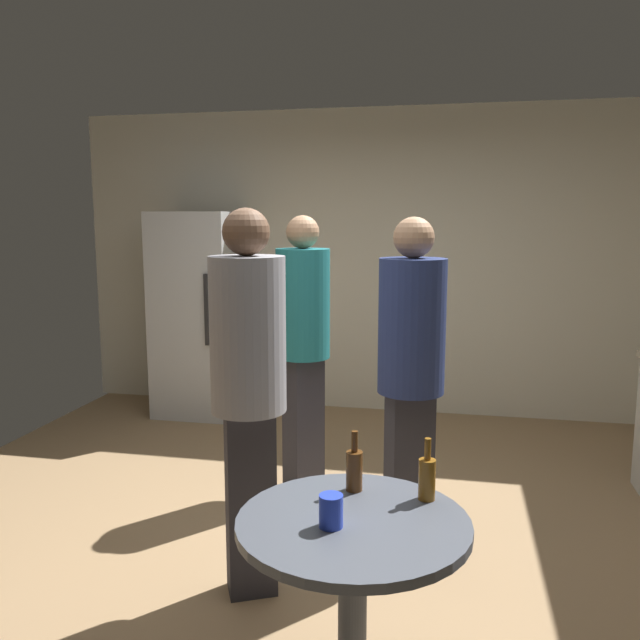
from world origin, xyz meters
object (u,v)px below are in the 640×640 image
(person_in_gray_shirt, at_px, (248,374))
(refrigerator, at_px, (199,314))
(beer_bottle_amber, at_px, (427,477))
(plastic_cup_blue, at_px, (331,511))
(beer_bottle_brown, at_px, (354,469))
(person_in_teal_shirt, at_px, (303,331))
(person_in_navy_shirt, at_px, (411,360))
(foreground_table, at_px, (353,548))

(person_in_gray_shirt, bearing_deg, refrigerator, -179.23)
(beer_bottle_amber, distance_m, plastic_cup_blue, 0.41)
(beer_bottle_amber, height_order, beer_bottle_brown, same)
(plastic_cup_blue, height_order, person_in_teal_shirt, person_in_teal_shirt)
(plastic_cup_blue, bearing_deg, person_in_navy_shirt, 82.46)
(refrigerator, relative_size, beer_bottle_amber, 7.83)
(person_in_gray_shirt, relative_size, person_in_navy_shirt, 1.02)
(plastic_cup_blue, xyz_separation_m, person_in_gray_shirt, (-0.52, 0.74, 0.26))
(foreground_table, relative_size, person_in_gray_shirt, 0.45)
(person_in_navy_shirt, bearing_deg, plastic_cup_blue, -31.93)
(beer_bottle_brown, bearing_deg, person_in_gray_shirt, 141.60)
(refrigerator, height_order, person_in_teal_shirt, refrigerator)
(beer_bottle_amber, height_order, person_in_teal_shirt, person_in_teal_shirt)
(plastic_cup_blue, bearing_deg, beer_bottle_amber, 43.05)
(refrigerator, distance_m, plastic_cup_blue, 3.89)
(person_in_teal_shirt, bearing_deg, foreground_table, -30.24)
(person_in_gray_shirt, xyz_separation_m, person_in_teal_shirt, (-0.04, 1.23, -0.02))
(foreground_table, bearing_deg, plastic_cup_blue, -133.01)
(beer_bottle_brown, height_order, person_in_gray_shirt, person_in_gray_shirt)
(beer_bottle_brown, xyz_separation_m, person_in_gray_shirt, (-0.55, 0.44, 0.23))
(beer_bottle_amber, relative_size, person_in_teal_shirt, 0.13)
(refrigerator, bearing_deg, foreground_table, -60.18)
(refrigerator, relative_size, person_in_teal_shirt, 1.02)
(foreground_table, height_order, beer_bottle_brown, beer_bottle_brown)
(person_in_teal_shirt, distance_m, person_in_navy_shirt, 1.00)
(person_in_gray_shirt, bearing_deg, beer_bottle_amber, 34.84)
(beer_bottle_amber, distance_m, person_in_navy_shirt, 1.03)
(plastic_cup_blue, bearing_deg, foreground_table, 46.99)
(beer_bottle_brown, bearing_deg, foreground_table, -81.95)
(refrigerator, distance_m, beer_bottle_amber, 3.81)
(refrigerator, distance_m, beer_bottle_brown, 3.64)
(beer_bottle_amber, height_order, plastic_cup_blue, beer_bottle_amber)
(beer_bottle_amber, xyz_separation_m, beer_bottle_brown, (-0.27, 0.03, 0.00))
(person_in_navy_shirt, bearing_deg, person_in_teal_shirt, -157.83)
(refrigerator, relative_size, person_in_gray_shirt, 1.01)
(person_in_gray_shirt, height_order, person_in_navy_shirt, person_in_gray_shirt)
(person_in_navy_shirt, bearing_deg, foreground_table, -29.38)
(plastic_cup_blue, height_order, person_in_navy_shirt, person_in_navy_shirt)
(foreground_table, xyz_separation_m, plastic_cup_blue, (-0.06, -0.07, 0.16))
(person_in_teal_shirt, bearing_deg, beer_bottle_brown, -28.88)
(foreground_table, bearing_deg, person_in_gray_shirt, 130.93)
(beer_bottle_brown, bearing_deg, beer_bottle_amber, -5.48)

